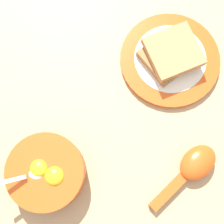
# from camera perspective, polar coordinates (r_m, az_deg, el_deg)

# --- Properties ---
(ground_plane) EXTENTS (3.00, 3.00, 0.00)m
(ground_plane) POSITION_cam_1_polar(r_m,az_deg,el_deg) (0.63, -3.34, 3.50)
(ground_plane) COLOR tan
(egg_bowl) EXTENTS (0.14, 0.14, 0.09)m
(egg_bowl) POSITION_cam_1_polar(r_m,az_deg,el_deg) (0.58, -11.85, -10.71)
(egg_bowl) COLOR #DB5119
(egg_bowl) RESTS_ON ground_plane
(toast_plate) EXTENTS (0.20, 0.20, 0.01)m
(toast_plate) POSITION_cam_1_polar(r_m,az_deg,el_deg) (0.65, 10.51, 9.39)
(toast_plate) COLOR #DB5119
(toast_plate) RESTS_ON ground_plane
(toast_sandwich) EXTENTS (0.14, 0.13, 0.03)m
(toast_sandwich) POSITION_cam_1_polar(r_m,az_deg,el_deg) (0.63, 10.75, 10.42)
(toast_sandwich) COLOR #9E7042
(toast_sandwich) RESTS_ON toast_plate
(soup_spoon) EXTENTS (0.13, 0.15, 0.03)m
(soup_spoon) POSITION_cam_1_polar(r_m,az_deg,el_deg) (0.60, 14.70, -9.65)
(soup_spoon) COLOR #DB5119
(soup_spoon) RESTS_ON ground_plane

